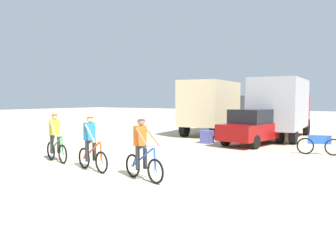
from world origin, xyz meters
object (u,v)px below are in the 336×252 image
(cyclist_orange_shirt, at_px, (56,138))
(supply_crate, at_px, (207,137))
(cyclist_cowboy_hat, at_px, (91,144))
(box_truck_tan_camper, at_px, (213,105))
(box_truck_grey_hauler, at_px, (282,106))
(sedan_parked, at_px, (253,127))
(cyclist_near_camera, at_px, (142,150))
(bicycle_spare, at_px, (319,145))

(cyclist_orange_shirt, xyz_separation_m, supply_crate, (2.18, 7.68, -0.52))
(cyclist_orange_shirt, distance_m, cyclist_cowboy_hat, 2.31)
(box_truck_tan_camper, xyz_separation_m, box_truck_grey_hauler, (4.39, -0.19, 0.00))
(sedan_parked, xyz_separation_m, supply_crate, (-2.19, -0.70, -0.55))
(sedan_parked, bearing_deg, cyclist_cowboy_hat, -103.42)
(cyclist_cowboy_hat, bearing_deg, sedan_parked, 76.58)
(cyclist_cowboy_hat, xyz_separation_m, cyclist_near_camera, (2.14, -0.14, 0.00))
(sedan_parked, relative_size, cyclist_near_camera, 2.43)
(box_truck_grey_hauler, distance_m, sedan_parked, 3.69)
(box_truck_tan_camper, relative_size, bicycle_spare, 4.12)
(box_truck_tan_camper, height_order, cyclist_near_camera, box_truck_tan_camper)
(cyclist_cowboy_hat, relative_size, bicycle_spare, 1.07)
(box_truck_grey_hauler, height_order, cyclist_orange_shirt, box_truck_grey_hauler)
(bicycle_spare, bearing_deg, box_truck_grey_hauler, 120.21)
(supply_crate, bearing_deg, bicycle_spare, -8.44)
(cyclist_cowboy_hat, bearing_deg, supply_crate, 90.59)
(box_truck_grey_hauler, height_order, sedan_parked, box_truck_grey_hauler)
(cyclist_near_camera, relative_size, supply_crate, 2.76)
(sedan_parked, distance_m, cyclist_cowboy_hat, 9.07)
(box_truck_tan_camper, bearing_deg, bicycle_spare, -35.57)
(sedan_parked, height_order, cyclist_orange_shirt, cyclist_orange_shirt)
(cyclist_orange_shirt, relative_size, supply_crate, 2.76)
(cyclist_cowboy_hat, distance_m, bicycle_spare, 9.11)
(box_truck_tan_camper, height_order, bicycle_spare, box_truck_tan_camper)
(cyclist_cowboy_hat, bearing_deg, box_truck_grey_hauler, 78.62)
(sedan_parked, bearing_deg, cyclist_orange_shirt, -117.56)
(cyclist_orange_shirt, bearing_deg, bicycle_spare, 41.74)
(sedan_parked, relative_size, cyclist_cowboy_hat, 2.43)
(box_truck_tan_camper, distance_m, box_truck_grey_hauler, 4.39)
(cyclist_near_camera, xyz_separation_m, supply_crate, (-2.22, 8.27, -0.52))
(cyclist_orange_shirt, height_order, supply_crate, cyclist_orange_shirt)
(bicycle_spare, distance_m, supply_crate, 5.57)
(box_truck_tan_camper, xyz_separation_m, bicycle_spare, (7.32, -5.24, -1.48))
(sedan_parked, bearing_deg, bicycle_spare, -24.51)
(supply_crate, bearing_deg, cyclist_orange_shirt, -105.87)
(cyclist_orange_shirt, distance_m, bicycle_spare, 10.32)
(box_truck_tan_camper, xyz_separation_m, sedan_parked, (4.01, -3.72, -0.99))
(cyclist_near_camera, distance_m, supply_crate, 8.58)
(box_truck_grey_hauler, bearing_deg, bicycle_spare, -59.79)
(cyclist_orange_shirt, xyz_separation_m, cyclist_near_camera, (4.41, -0.59, 0.00))
(box_truck_grey_hauler, relative_size, sedan_parked, 1.57)
(box_truck_tan_camper, bearing_deg, supply_crate, -67.65)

